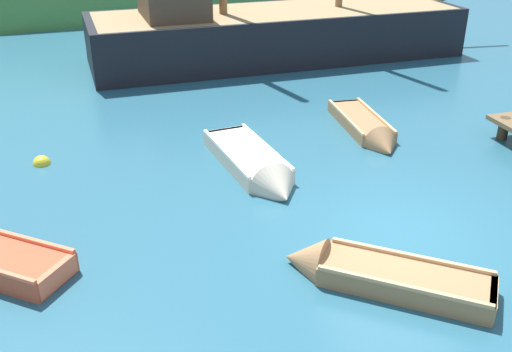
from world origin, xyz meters
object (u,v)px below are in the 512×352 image
rowboat_outer_right (367,131)px  rowboat_near_dock (374,276)px  rowboat_far (256,169)px  buoy_yellow (42,164)px  sailing_ship (273,41)px

rowboat_outer_right → rowboat_near_dock: (-2.92, -6.18, 0.02)m
rowboat_outer_right → rowboat_near_dock: size_ratio=1.07×
rowboat_far → buoy_yellow: bearing=-119.0°
sailing_ship → buoy_yellow: size_ratio=39.83×
rowboat_far → buoy_yellow: (-4.91, 2.01, -0.12)m
rowboat_outer_right → buoy_yellow: size_ratio=8.49×
rowboat_far → rowboat_outer_right: (3.65, 1.51, -0.03)m
sailing_ship → rowboat_far: bearing=-112.1°
rowboat_near_dock → rowboat_outer_right: bearing=-76.8°
sailing_ship → rowboat_far: 10.47m
sailing_ship → rowboat_near_dock: size_ratio=5.02×
rowboat_outer_right → rowboat_near_dock: rowboat_near_dock is taller
buoy_yellow → rowboat_far: bearing=-22.2°
rowboat_far → rowboat_near_dock: bearing=2.2°
sailing_ship → rowboat_outer_right: sailing_ship is taller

